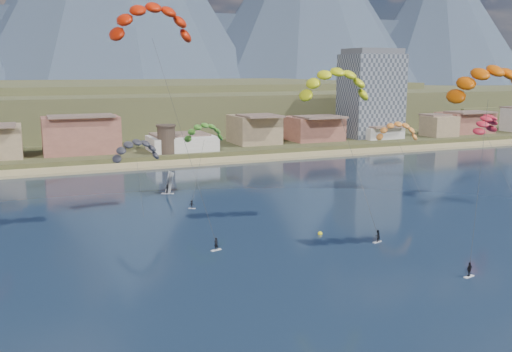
# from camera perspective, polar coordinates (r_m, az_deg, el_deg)

# --- Properties ---
(ground) EXTENTS (2400.00, 2400.00, 0.00)m
(ground) POSITION_cam_1_polar(r_m,az_deg,el_deg) (64.16, 11.23, -13.84)
(ground) COLOR black
(ground) RESTS_ON ground
(beach) EXTENTS (2200.00, 12.00, 0.90)m
(beach) POSITION_cam_1_polar(r_m,az_deg,el_deg) (159.93, -10.11, 1.14)
(beach) COLOR tan
(beach) RESTS_ON ground
(land) EXTENTS (2200.00, 900.00, 4.00)m
(land) POSITION_cam_1_polar(r_m,az_deg,el_deg) (609.76, -19.35, 7.66)
(land) COLOR brown
(land) RESTS_ON ground
(foothills) EXTENTS (940.00, 210.00, 18.00)m
(foothills) POSITION_cam_1_polar(r_m,az_deg,el_deg) (286.69, -11.21, 7.06)
(foothills) COLOR brown
(foothills) RESTS_ON ground
(town) EXTENTS (400.00, 24.00, 12.00)m
(town) POSITION_cam_1_polar(r_m,az_deg,el_deg) (171.44, -24.57, 3.59)
(town) COLOR silver
(town) RESTS_ON ground
(apartment_tower) EXTENTS (20.00, 16.00, 32.00)m
(apartment_tower) POSITION_cam_1_polar(r_m,az_deg,el_deg) (212.27, 11.60, 8.19)
(apartment_tower) COLOR gray
(apartment_tower) RESTS_ON ground
(watchtower) EXTENTS (5.82, 5.82, 8.60)m
(watchtower) POSITION_cam_1_polar(r_m,az_deg,el_deg) (167.88, -9.09, 3.73)
(watchtower) COLOR #47382D
(watchtower) RESTS_ON ground
(kitesurfer_red) EXTENTS (13.60, 16.01, 38.20)m
(kitesurfer_red) POSITION_cam_1_polar(r_m,az_deg,el_deg) (91.15, -10.55, 15.63)
(kitesurfer_red) COLOR silver
(kitesurfer_red) RESTS_ON ground
(kitesurfer_yellow) EXTENTS (13.37, 17.51, 28.85)m
(kitesurfer_yellow) POSITION_cam_1_polar(r_m,az_deg,el_deg) (97.35, 8.07, 9.66)
(kitesurfer_yellow) COLOR silver
(kitesurfer_yellow) RESTS_ON ground
(kitesurfer_orange) EXTENTS (16.67, 12.86, 28.89)m
(kitesurfer_orange) POSITION_cam_1_polar(r_m,az_deg,el_deg) (86.96, 22.64, 9.10)
(kitesurfer_orange) COLOR silver
(kitesurfer_orange) RESTS_ON ground
(kitesurfer_green) EXTENTS (11.73, 14.77, 18.59)m
(kitesurfer_green) POSITION_cam_1_polar(r_m,az_deg,el_deg) (120.49, -5.31, 4.69)
(kitesurfer_green) COLOR silver
(kitesurfer_green) RESTS_ON ground
(distant_kite_dark) EXTENTS (10.03, 6.69, 15.55)m
(distant_kite_dark) POSITION_cam_1_polar(r_m,az_deg,el_deg) (109.11, -12.08, 2.94)
(distant_kite_dark) COLOR #262626
(distant_kite_dark) RESTS_ON ground
(distant_kite_orange) EXTENTS (10.14, 7.55, 17.04)m
(distant_kite_orange) POSITION_cam_1_polar(r_m,az_deg,el_deg) (128.74, 14.17, 4.76)
(distant_kite_orange) COLOR #262626
(distant_kite_orange) RESTS_ON ground
(distant_kite_red) EXTENTS (9.61, 7.62, 18.98)m
(distant_kite_red) POSITION_cam_1_polar(r_m,az_deg,el_deg) (126.65, 22.33, 5.21)
(distant_kite_red) COLOR #262626
(distant_kite_red) RESTS_ON ground
(windsurfer) EXTENTS (2.95, 3.05, 4.78)m
(windsurfer) POSITION_cam_1_polar(r_m,az_deg,el_deg) (122.94, -8.91, -1.10)
(windsurfer) COLOR silver
(windsurfer) RESTS_ON ground
(buoy) EXTENTS (0.75, 0.75, 0.75)m
(buoy) POSITION_cam_1_polar(r_m,az_deg,el_deg) (92.72, 6.52, -5.83)
(buoy) COLOR #FFF01A
(buoy) RESTS_ON ground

